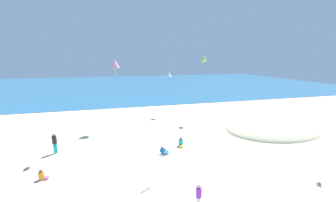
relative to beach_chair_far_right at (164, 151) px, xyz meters
name	(u,v)px	position (x,y,z in m)	size (l,w,h in m)	color
ground_plane	(160,129)	(0.94, 5.79, -0.26)	(120.00, 120.00, 0.00)	beige
ocean_water	(133,84)	(0.94, 46.69, -0.24)	(120.00, 60.00, 0.05)	teal
dune_mound	(272,129)	(12.84, 2.62, -0.26)	(10.41, 7.29, 1.65)	beige
beach_chair_far_right	(164,151)	(0.00, 0.00, 0.00)	(0.78, 0.75, 0.58)	#2370B2
beach_chair_mid_beach	(249,130)	(9.78, 2.40, 0.02)	(0.74, 0.74, 0.60)	black
person_0	(181,143)	(1.80, 1.08, 0.03)	(0.48, 0.70, 0.80)	#19ADB2
person_1	(42,176)	(-8.36, -1.46, -0.01)	(0.56, 0.34, 0.69)	orange
person_2	(55,142)	(-8.60, 2.33, 0.73)	(0.46, 0.46, 1.72)	#19ADB2
person_3	(199,195)	(0.36, -6.30, 0.57)	(0.31, 0.31, 1.44)	white
kite_pink	(115,64)	(-3.55, 7.76, 6.87)	(1.09, 0.98, 1.92)	pink
kite_lime	(204,58)	(7.02, 8.39, 7.43)	(0.83, 0.92, 1.49)	#99DB33
kite_white	(169,74)	(3.42, 11.37, 5.35)	(0.91, 0.92, 1.47)	white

